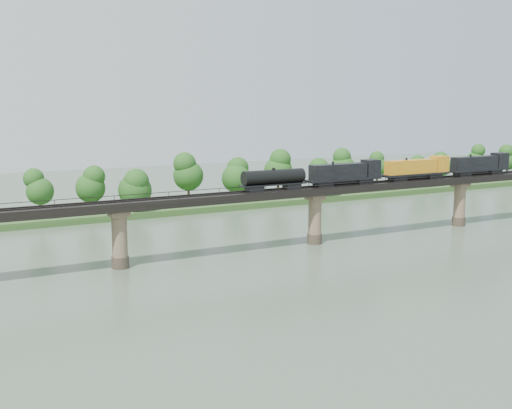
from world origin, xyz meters
TOP-DOWN VIEW (x-y plane):
  - ground at (0.00, 0.00)m, footprint 400.00×400.00m
  - far_bank at (0.00, 85.00)m, footprint 300.00×24.00m
  - bridge at (0.00, 30.00)m, footprint 236.00×30.00m
  - bridge_superstructure at (0.00, 30.00)m, footprint 220.00×4.90m
  - far_treeline at (-8.21, 80.52)m, footprint 289.06×17.54m
  - freight_train at (19.98, 30.00)m, footprint 70.84×2.76m

SIDE VIEW (x-z plane):
  - ground at x=0.00m, z-range 0.00..0.00m
  - far_bank at x=0.00m, z-range 0.00..1.60m
  - bridge at x=0.00m, z-range -0.29..11.21m
  - far_treeline at x=-8.21m, z-range 2.03..15.63m
  - bridge_superstructure at x=0.00m, z-range 11.42..12.17m
  - freight_train at x=19.98m, z-range 11.39..16.27m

